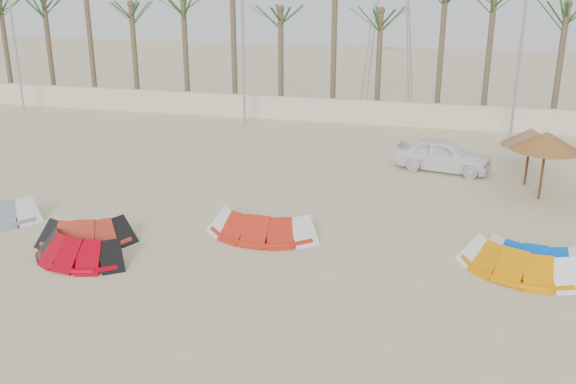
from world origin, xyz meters
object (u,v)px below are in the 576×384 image
(car, at_px, (443,155))
(kite_red_left, at_px, (91,229))
(kite_red_mid, at_px, (83,246))
(kite_blue, at_px, (533,253))
(parasol_left, at_px, (531,137))
(kite_red_right, at_px, (264,222))
(parasol_mid, at_px, (546,141))
(kite_orange, at_px, (517,257))

(car, bearing_deg, kite_red_left, 146.14)
(kite_red_mid, bearing_deg, kite_blue, 11.94)
(kite_red_left, relative_size, kite_red_mid, 1.06)
(parasol_left, bearing_deg, kite_blue, -93.69)
(kite_red_mid, bearing_deg, parasol_left, 38.24)
(kite_red_left, relative_size, parasol_left, 1.44)
(kite_red_mid, height_order, kite_red_right, same)
(kite_blue, relative_size, parasol_mid, 1.23)
(kite_red_mid, xyz_separation_m, car, (10.13, 11.71, 0.27))
(kite_red_mid, xyz_separation_m, kite_blue, (12.89, 2.73, 0.00))
(kite_red_right, relative_size, parasol_left, 1.56)
(parasol_left, bearing_deg, parasol_mid, -77.99)
(kite_red_mid, bearing_deg, parasol_mid, 32.90)
(parasol_left, height_order, car, parasol_left)
(kite_red_left, height_order, kite_orange, same)
(kite_orange, distance_m, car, 9.65)
(kite_red_left, xyz_separation_m, kite_red_mid, (0.48, -1.25, 0.00))
(kite_orange, xyz_separation_m, car, (-2.27, 9.38, 0.27))
(kite_red_left, relative_size, car, 0.83)
(kite_red_left, xyz_separation_m, parasol_left, (13.87, 9.30, 1.54))
(kite_orange, bearing_deg, parasol_left, 83.11)
(kite_blue, relative_size, car, 0.79)
(parasol_mid, height_order, car, parasol_mid)
(kite_red_left, height_order, parasol_mid, parasol_mid)
(kite_orange, bearing_deg, parasol_mid, 78.40)
(kite_orange, bearing_deg, kite_red_left, -175.21)
(kite_red_right, bearing_deg, car, 57.51)
(kite_orange, height_order, kite_blue, same)
(kite_orange, bearing_deg, kite_blue, 38.96)
(kite_red_right, xyz_separation_m, parasol_left, (8.72, 7.42, 1.54))
(kite_red_right, bearing_deg, kite_red_mid, -146.12)
(kite_red_left, height_order, parasol_left, parasol_left)
(kite_red_right, bearing_deg, parasol_left, 40.38)
(kite_blue, xyz_separation_m, parasol_mid, (0.86, 6.17, 1.82))
(parasol_left, height_order, parasol_mid, parasol_mid)
(kite_red_left, height_order, kite_red_right, same)
(kite_red_left, distance_m, kite_red_right, 5.48)
(kite_orange, relative_size, parasol_mid, 1.44)
(kite_red_right, bearing_deg, parasol_mid, 32.39)
(kite_red_right, height_order, parasol_mid, parasol_mid)
(parasol_mid, relative_size, car, 0.64)
(parasol_left, distance_m, parasol_mid, 1.72)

